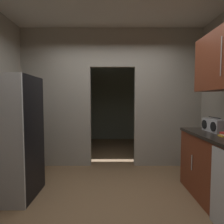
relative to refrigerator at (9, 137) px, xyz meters
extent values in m
plane|color=brown|center=(1.43, -0.28, -0.85)|extent=(20.00, 20.00, 0.00)
cube|color=#9E998C|center=(0.30, 1.30, 0.56)|extent=(1.40, 0.12, 2.82)
cube|color=#9E998C|center=(2.59, 1.30, 0.56)|extent=(1.36, 0.12, 2.82)
cube|color=#9E998C|center=(1.45, 1.30, 1.58)|extent=(0.91, 0.12, 0.77)
cube|color=gray|center=(1.43, 4.00, 0.56)|extent=(3.67, 0.10, 2.82)
cube|color=gray|center=(-0.35, 2.65, 0.56)|extent=(0.10, 2.70, 2.82)
cube|color=gray|center=(3.22, 2.65, 0.56)|extent=(0.10, 2.70, 2.82)
cube|color=black|center=(0.00, 0.02, 0.00)|extent=(0.71, 0.67, 1.71)
cylinder|color=#B7BABC|center=(2.58, -0.70, -0.37)|extent=(0.01, 0.01, 0.22)
cylinder|color=#B7BABC|center=(2.58, 0.02, -0.37)|extent=(0.01, 0.01, 0.22)
cylinder|color=#B7BABC|center=(2.74, -0.34, 1.04)|extent=(0.01, 0.01, 0.47)
cube|color=#B2B2B7|center=(2.89, 0.04, 0.16)|extent=(0.15, 0.41, 0.19)
cylinder|color=#262626|center=(2.89, 0.04, 0.27)|extent=(0.02, 0.29, 0.02)
cylinder|color=black|center=(2.81, -0.08, 0.16)|extent=(0.01, 0.13, 0.13)
cylinder|color=black|center=(2.81, 0.16, 0.16)|extent=(0.01, 0.13, 0.13)
cube|color=gold|center=(2.84, -0.30, 0.08)|extent=(0.13, 0.13, 0.02)
camera|label=1|loc=(1.44, -2.61, 0.52)|focal=30.20mm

